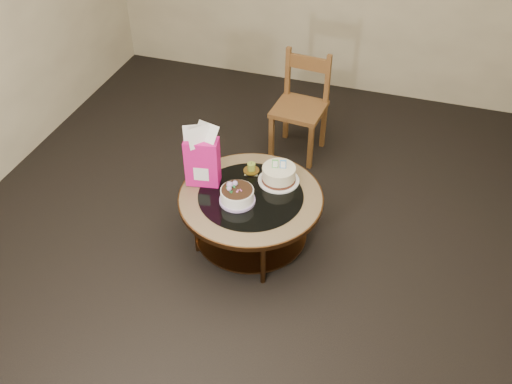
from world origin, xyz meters
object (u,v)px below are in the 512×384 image
(coffee_table, at_px, (251,204))
(decorated_cake, at_px, (237,196))
(cream_cake, at_px, (279,175))
(dining_chair, at_px, (301,106))
(gift_bag, at_px, (202,156))

(coffee_table, xyz_separation_m, decorated_cake, (-0.07, -0.09, 0.13))
(coffee_table, height_order, cream_cake, cream_cake)
(coffee_table, relative_size, cream_cake, 3.43)
(decorated_cake, bearing_deg, dining_chair, 85.47)
(dining_chair, bearing_deg, cream_cake, -79.00)
(cream_cake, bearing_deg, coffee_table, -137.56)
(decorated_cake, bearing_deg, cream_cake, 54.85)
(decorated_cake, distance_m, gift_bag, 0.37)
(cream_cake, xyz_separation_m, gift_bag, (-0.51, -0.17, 0.17))
(dining_chair, bearing_deg, decorated_cake, -89.21)
(coffee_table, distance_m, dining_chair, 1.26)
(cream_cake, distance_m, dining_chair, 1.05)
(gift_bag, bearing_deg, dining_chair, 61.54)
(decorated_cake, height_order, gift_bag, gift_bag)
(cream_cake, relative_size, dining_chair, 0.33)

